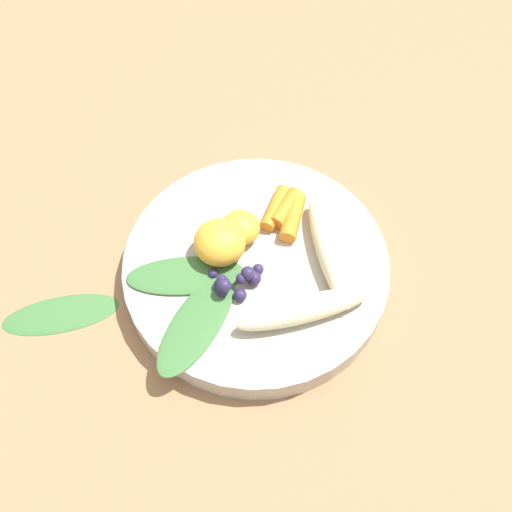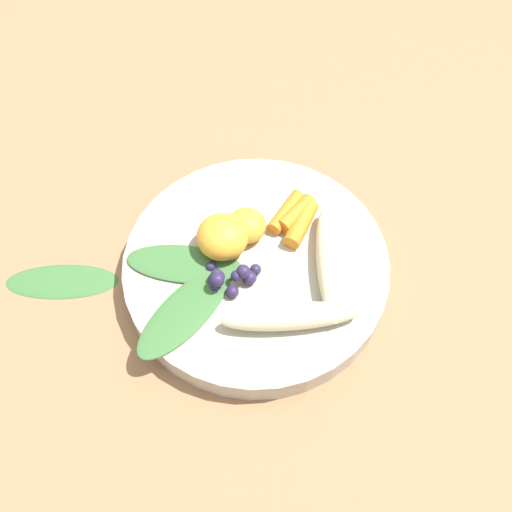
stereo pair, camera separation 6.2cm
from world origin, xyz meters
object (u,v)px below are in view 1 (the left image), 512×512
Objects in this scene: bowl at (256,269)px; kale_leaf_stray at (60,314)px; banana_peeled_right at (304,309)px; banana_peeled_left at (330,251)px; orange_segment_near at (220,242)px.

kale_leaf_stray is (0.20, 0.02, -0.01)m from bowl.
banana_peeled_left is at bearing 50.75° from banana_peeled_right.
bowl is 0.21m from kale_leaf_stray.
bowl is 2.05× the size of banana_peeled_left.
banana_peeled_right is 0.25m from kale_leaf_stray.
banana_peeled_left is (-0.07, 0.01, 0.03)m from bowl.
banana_peeled_left is 0.07m from banana_peeled_right.
banana_peeled_left reaches higher than bowl.
kale_leaf_stray is at bearing 88.37° from banana_peeled_left.
bowl is at bearing -179.12° from kale_leaf_stray.
orange_segment_near is at bearing -173.14° from kale_leaf_stray.
banana_peeled_right is 1.12× the size of kale_leaf_stray.
banana_peeled_right reaches higher than bowl.
kale_leaf_stray is (0.24, -0.05, -0.04)m from banana_peeled_right.
bowl is 2.29× the size of kale_leaf_stray.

